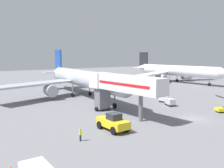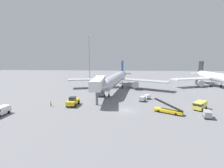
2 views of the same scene
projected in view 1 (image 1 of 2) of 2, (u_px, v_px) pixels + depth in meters
The scene contains 8 objects.
ground_plane at pixel (195, 119), 41.02m from camera, with size 300.00×300.00×0.00m, color slate.
airplane_at_gate at pixel (82, 79), 62.29m from camera, with size 44.48×48.30×12.19m.
jet_bridge at pixel (120, 85), 42.89m from camera, with size 3.98×16.69×7.22m.
pushback_tug at pixel (113, 122), 34.66m from camera, with size 2.66×5.26×2.51m.
baggage_cart_far_left at pixel (170, 102), 51.56m from camera, with size 2.19×2.79×1.49m.
baggage_cart_mid_left at pixel (164, 99), 55.36m from camera, with size 1.79×2.33×1.36m.
ground_crew_worker_foreground at pixel (80, 134), 30.32m from camera, with size 0.40×0.40×1.65m.
airplane_background at pixel (175, 71), 95.58m from camera, with size 42.20×44.61×11.82m.
Camera 1 is at (-35.07, -23.82, 10.56)m, focal length 39.53 mm.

